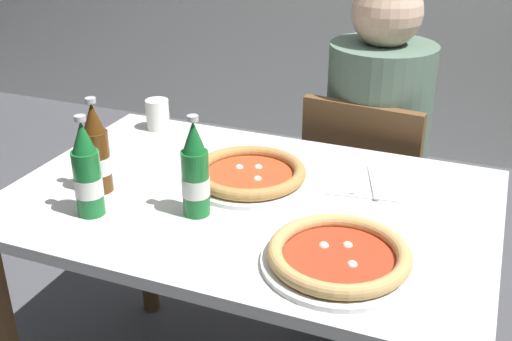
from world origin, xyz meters
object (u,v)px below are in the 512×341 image
(dining_table_main, at_px, (249,236))
(diner_seated, at_px, (373,165))
(beer_bottle_center, at_px, (87,174))
(paper_cup, at_px, (158,114))
(napkin_with_cutlery, at_px, (366,182))
(pizza_margherita_near, at_px, (339,256))
(beer_bottle_right, at_px, (97,153))
(chair_behind_table, at_px, (366,197))
(beer_bottle_left, at_px, (195,174))
(pizza_marinara_far, at_px, (249,174))

(dining_table_main, bearing_deg, diner_seated, 74.29)
(beer_bottle_center, height_order, paper_cup, beer_bottle_center)
(diner_seated, relative_size, paper_cup, 12.73)
(beer_bottle_center, xyz_separation_m, paper_cup, (-0.13, 0.53, -0.06))
(napkin_with_cutlery, bearing_deg, diner_seated, 98.27)
(pizza_margherita_near, relative_size, beer_bottle_right, 1.30)
(chair_behind_table, height_order, beer_bottle_right, beer_bottle_right)
(dining_table_main, height_order, diner_seated, diner_seated)
(beer_bottle_right, distance_m, napkin_with_cutlery, 0.69)
(chair_behind_table, bearing_deg, napkin_with_cutlery, 106.06)
(dining_table_main, xyz_separation_m, pizza_margherita_near, (0.29, -0.21, 0.13))
(pizza_margherita_near, bearing_deg, beer_bottle_center, -179.12)
(chair_behind_table, bearing_deg, dining_table_main, 79.59)
(diner_seated, xyz_separation_m, paper_cup, (-0.63, -0.34, 0.21))
(paper_cup, bearing_deg, beer_bottle_right, -79.58)
(beer_bottle_right, distance_m, paper_cup, 0.44)
(beer_bottle_left, bearing_deg, chair_behind_table, 70.52)
(chair_behind_table, distance_m, pizza_marinara_far, 0.64)
(diner_seated, height_order, pizza_margherita_near, diner_seated)
(dining_table_main, xyz_separation_m, napkin_with_cutlery, (0.25, 0.18, 0.12))
(beer_bottle_left, relative_size, paper_cup, 2.60)
(napkin_with_cutlery, bearing_deg, pizza_marinara_far, -160.06)
(dining_table_main, xyz_separation_m, chair_behind_table, (0.18, 0.61, -0.15))
(paper_cup, bearing_deg, chair_behind_table, 25.29)
(diner_seated, xyz_separation_m, beer_bottle_left, (-0.27, -0.78, 0.27))
(beer_bottle_right, bearing_deg, diner_seated, 54.48)
(chair_behind_table, bearing_deg, diner_seated, -92.33)
(chair_behind_table, relative_size, beer_bottle_left, 3.44)
(beer_bottle_left, bearing_deg, beer_bottle_right, 176.80)
(beer_bottle_center, height_order, napkin_with_cutlery, beer_bottle_center)
(pizza_margherita_near, xyz_separation_m, pizza_marinara_far, (-0.32, 0.29, -0.00))
(dining_table_main, bearing_deg, beer_bottle_right, -163.42)
(pizza_margherita_near, bearing_deg, beer_bottle_left, 167.12)
(chair_behind_table, relative_size, beer_bottle_right, 3.44)
(diner_seated, distance_m, beer_bottle_center, 1.04)
(pizza_marinara_far, bearing_deg, napkin_with_cutlery, 19.94)
(pizza_margherita_near, distance_m, beer_bottle_right, 0.66)
(pizza_marinara_far, xyz_separation_m, napkin_with_cutlery, (0.29, 0.10, -0.02))
(paper_cup, bearing_deg, dining_table_main, -35.76)
(beer_bottle_center, xyz_separation_m, beer_bottle_right, (-0.05, 0.11, 0.00))
(diner_seated, bearing_deg, chair_behind_table, -98.22)
(diner_seated, relative_size, beer_bottle_center, 4.89)
(dining_table_main, bearing_deg, pizza_marinara_far, 111.24)
(beer_bottle_left, height_order, beer_bottle_center, same)
(napkin_with_cutlery, bearing_deg, paper_cup, 169.09)
(paper_cup, bearing_deg, beer_bottle_left, -50.80)
(pizza_marinara_far, height_order, beer_bottle_right, beer_bottle_right)
(pizza_marinara_far, height_order, beer_bottle_left, beer_bottle_left)
(chair_behind_table, xyz_separation_m, napkin_with_cutlery, (0.08, -0.43, 0.27))
(diner_seated, height_order, napkin_with_cutlery, diner_seated)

